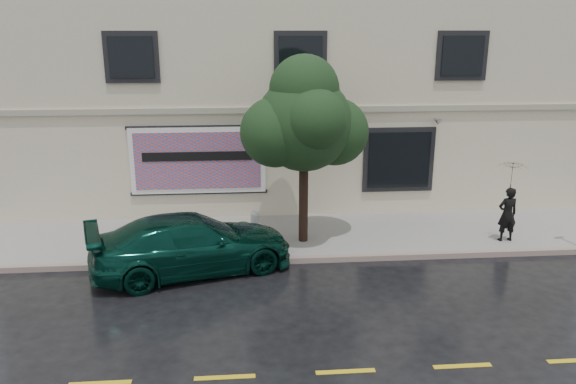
{
  "coord_description": "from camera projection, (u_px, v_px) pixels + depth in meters",
  "views": [
    {
      "loc": [
        -1.77,
        -12.29,
        6.07
      ],
      "look_at": [
        -0.6,
        2.2,
        1.77
      ],
      "focal_mm": 35.0,
      "sensor_mm": 36.0,
      "label": 1
    }
  ],
  "objects": [
    {
      "name": "sidewalk",
      "position": [
        305.0,
        236.0,
        16.69
      ],
      "size": [
        20.0,
        3.5,
        0.15
      ],
      "primitive_type": "cube",
      "color": "gray",
      "rests_on": "ground"
    },
    {
      "name": "car",
      "position": [
        192.0,
        244.0,
        14.3
      ],
      "size": [
        5.52,
        3.61,
        1.48
      ],
      "primitive_type": "imported",
      "rotation": [
        0.0,
        0.0,
        1.86
      ],
      "color": "#083228",
      "rests_on": "ground"
    },
    {
      "name": "pedestrian",
      "position": [
        507.0,
        214.0,
        15.93
      ],
      "size": [
        0.61,
        0.43,
        1.59
      ],
      "primitive_type": "imported",
      "rotation": [
        0.0,
        0.0,
        3.24
      ],
      "color": "black",
      "rests_on": "sidewalk"
    },
    {
      "name": "ground",
      "position": [
        320.0,
        287.0,
        13.61
      ],
      "size": [
        90.0,
        90.0,
        0.0
      ],
      "primitive_type": "plane",
      "color": "black",
      "rests_on": "ground"
    },
    {
      "name": "building",
      "position": [
        289.0,
        97.0,
        21.21
      ],
      "size": [
        20.0,
        8.12,
        7.0
      ],
      "color": "beige",
      "rests_on": "ground"
    },
    {
      "name": "curb",
      "position": [
        312.0,
        259.0,
        15.02
      ],
      "size": [
        20.0,
        0.18,
        0.16
      ],
      "primitive_type": "cube",
      "color": "gray",
      "rests_on": "ground"
    },
    {
      "name": "umbrella",
      "position": [
        512.0,
        176.0,
        15.61
      ],
      "size": [
        1.17,
        1.17,
        0.66
      ],
      "primitive_type": "imported",
      "rotation": [
        0.0,
        0.0,
        -0.4
      ],
      "color": "black",
      "rests_on": "pedestrian"
    },
    {
      "name": "street_tree",
      "position": [
        304.0,
        124.0,
        15.21
      ],
      "size": [
        2.62,
        2.62,
        4.71
      ],
      "color": "black",
      "rests_on": "sidewalk"
    },
    {
      "name": "billboard",
      "position": [
        198.0,
        161.0,
        17.48
      ],
      "size": [
        4.3,
        0.16,
        2.2
      ],
      "color": "white",
      "rests_on": "ground"
    },
    {
      "name": "road_marking",
      "position": [
        346.0,
        371.0,
        10.26
      ],
      "size": [
        19.0,
        0.12,
        0.01
      ],
      "primitive_type": "cube",
      "color": "gold",
      "rests_on": "ground"
    },
    {
      "name": "fire_hydrant",
      "position": [
        255.0,
        225.0,
        16.18
      ],
      "size": [
        0.35,
        0.33,
        0.85
      ],
      "rotation": [
        0.0,
        0.0,
        -0.08
      ],
      "color": "beige",
      "rests_on": "sidewalk"
    }
  ]
}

